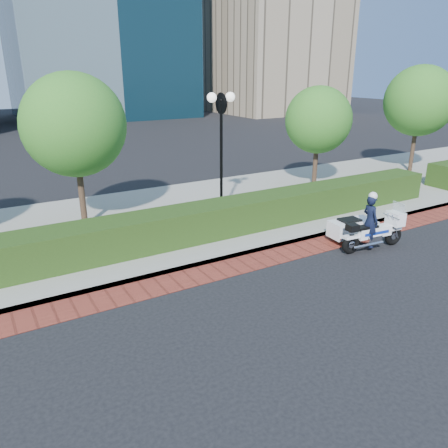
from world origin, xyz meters
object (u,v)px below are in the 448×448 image
tree_c (318,120)px  police_motorcycle (364,227)px  tree_b (74,125)px  lamppost (221,135)px  tree_d (420,101)px

tree_c → police_motorcycle: (-3.13, -5.71, -2.44)m
tree_b → police_motorcycle: 9.37m
tree_b → police_motorcycle: bearing=-39.8°
lamppost → tree_c: bearing=13.3°
tree_b → police_motorcycle: size_ratio=2.21×
tree_d → police_motorcycle: 11.60m
lamppost → police_motorcycle: lamppost is taller
lamppost → tree_b: (-4.50, 1.30, 0.48)m
lamppost → tree_d: tree_d is taller
lamppost → tree_c: 5.65m
tree_c → tree_d: 6.52m
tree_c → police_motorcycle: 6.96m
lamppost → tree_d: size_ratio=0.82×
tree_d → police_motorcycle: tree_d is taller
lamppost → tree_b: size_ratio=0.86×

